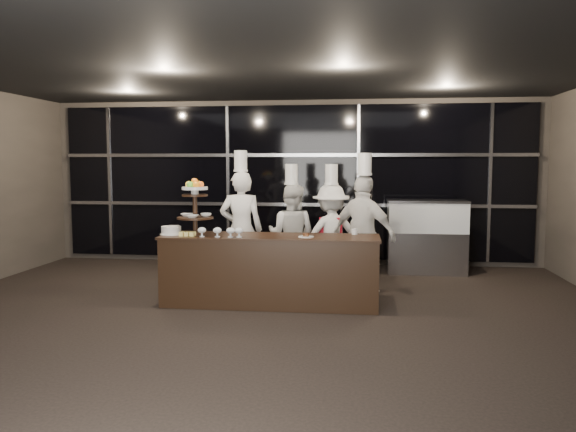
# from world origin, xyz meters

# --- Properties ---
(room) EXTENTS (10.00, 10.00, 10.00)m
(room) POSITION_xyz_m (0.00, 0.00, 1.50)
(room) COLOR black
(room) RESTS_ON ground
(window_wall) EXTENTS (8.60, 0.10, 2.80)m
(window_wall) POSITION_xyz_m (0.00, 4.94, 1.50)
(window_wall) COLOR black
(window_wall) RESTS_ON ground
(buffet_counter) EXTENTS (2.84, 0.74, 0.92)m
(buffet_counter) POSITION_xyz_m (0.06, 1.87, 0.47)
(buffet_counter) COLOR black
(buffet_counter) RESTS_ON ground
(display_stand) EXTENTS (0.48, 0.48, 0.74)m
(display_stand) POSITION_xyz_m (-0.94, 1.87, 1.34)
(display_stand) COLOR black
(display_stand) RESTS_ON buffet_counter
(compotes) EXTENTS (0.60, 0.11, 0.12)m
(compotes) POSITION_xyz_m (-0.53, 1.65, 1.00)
(compotes) COLOR silver
(compotes) RESTS_ON buffet_counter
(layer_cake) EXTENTS (0.30, 0.30, 0.11)m
(layer_cake) POSITION_xyz_m (-1.26, 1.82, 0.97)
(layer_cake) COLOR white
(layer_cake) RESTS_ON buffet_counter
(pastry_squares) EXTENTS (0.20, 0.13, 0.05)m
(pastry_squares) POSITION_xyz_m (-1.00, 1.70, 0.95)
(pastry_squares) COLOR #FFEF7C
(pastry_squares) RESTS_ON buffet_counter
(small_plate) EXTENTS (0.20, 0.20, 0.05)m
(small_plate) POSITION_xyz_m (0.54, 1.77, 0.94)
(small_plate) COLOR white
(small_plate) RESTS_ON buffet_counter
(chef_cup) EXTENTS (0.08, 0.08, 0.07)m
(chef_cup) POSITION_xyz_m (1.15, 2.12, 0.96)
(chef_cup) COLOR white
(chef_cup) RESTS_ON buffet_counter
(display_case) EXTENTS (1.31, 0.57, 1.24)m
(display_case) POSITION_xyz_m (2.36, 4.30, 0.69)
(display_case) COLOR #A5A5AA
(display_case) RESTS_ON ground
(chef_a) EXTENTS (0.68, 0.48, 2.04)m
(chef_a) POSITION_xyz_m (-0.52, 2.82, 0.90)
(chef_a) COLOR white
(chef_a) RESTS_ON ground
(chef_b) EXTENTS (0.84, 0.71, 1.85)m
(chef_b) POSITION_xyz_m (0.20, 3.09, 0.79)
(chef_b) COLOR white
(chef_b) RESTS_ON ground
(chef_c) EXTENTS (1.14, 0.90, 1.84)m
(chef_c) POSITION_xyz_m (0.80, 3.06, 0.78)
(chef_c) COLOR white
(chef_c) RESTS_ON ground
(chef_d) EXTENTS (1.06, 0.90, 2.00)m
(chef_d) POSITION_xyz_m (1.28, 2.57, 0.87)
(chef_d) COLOR white
(chef_d) RESTS_ON ground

